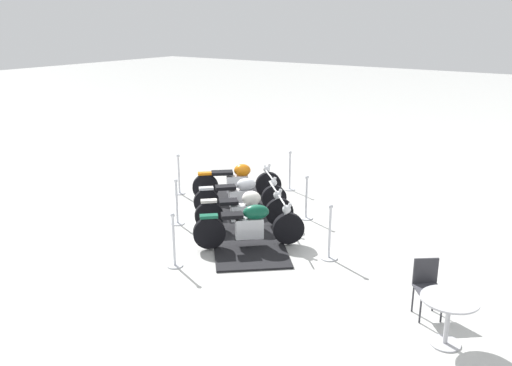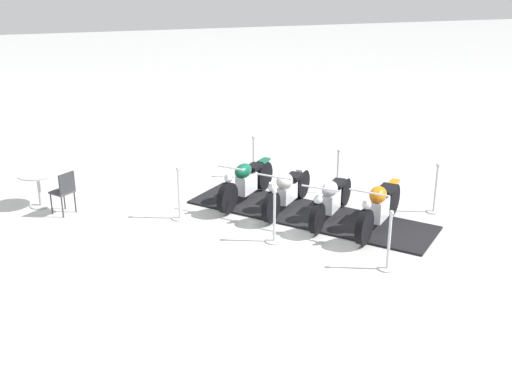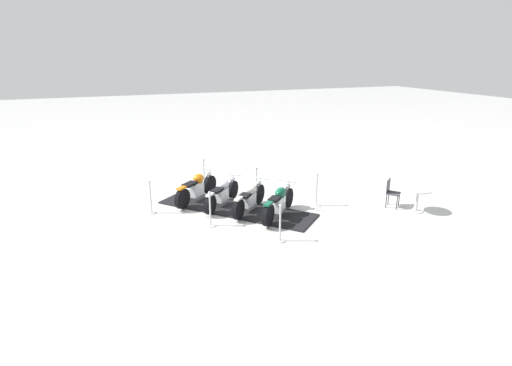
{
  "view_description": "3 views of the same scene",
  "coord_description": "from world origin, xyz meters",
  "views": [
    {
      "loc": [
        6.99,
        -9.48,
        4.56
      ],
      "look_at": [
        0.56,
        -0.25,
        1.09
      ],
      "focal_mm": 37.76,
      "sensor_mm": 36.0,
      "label": 1
    },
    {
      "loc": [
        4.77,
        10.95,
        4.97
      ],
      "look_at": [
        1.15,
        -0.06,
        0.83
      ],
      "focal_mm": 42.85,
      "sensor_mm": 36.0,
      "label": 2
    },
    {
      "loc": [
        -3.96,
        -11.75,
        4.88
      ],
      "look_at": [
        0.54,
        -0.43,
        0.97
      ],
      "focal_mm": 28.45,
      "sensor_mm": 36.0,
      "label": 3
    }
  ],
  "objects": [
    {
      "name": "motorcycle_forest",
      "position": [
        1.03,
        -1.12,
        0.5
      ],
      "size": [
        1.76,
        1.69,
        0.97
      ],
      "rotation": [
        0.0,
        0.0,
        0.76
      ],
      "color": "black",
      "rests_on": "display_platform"
    },
    {
      "name": "cafe_chair_near_table",
      "position": [
        4.84,
        -1.68,
        0.54
      ],
      "size": [
        0.56,
        0.56,
        0.93
      ],
      "rotation": [
        0.0,
        0.0,
        -0.89
      ],
      "color": "#2D2D33",
      "rests_on": "ground_plane"
    },
    {
      "name": "motorcycle_copper",
      "position": [
        -0.99,
        1.16,
        0.51
      ],
      "size": [
        1.81,
        1.65,
        0.99
      ],
      "rotation": [
        0.0,
        0.0,
        0.73
      ],
      "color": "black",
      "rests_on": "display_platform"
    },
    {
      "name": "stanchion_right_mid",
      "position": [
        1.13,
        1.0,
        0.34
      ],
      "size": [
        0.33,
        0.33,
        1.06
      ],
      "color": "silver",
      "rests_on": "ground_plane"
    },
    {
      "name": "stanchion_right_front",
      "position": [
        2.61,
        -0.67,
        0.35
      ],
      "size": [
        0.35,
        0.35,
        1.13
      ],
      "color": "silver",
      "rests_on": "ground_plane"
    },
    {
      "name": "motorcycle_cream",
      "position": [
        0.36,
        -0.35,
        0.49
      ],
      "size": [
        1.67,
        1.64,
        0.94
      ],
      "rotation": [
        0.0,
        0.0,
        0.78
      ],
      "color": "black",
      "rests_on": "display_platform"
    },
    {
      "name": "stanchion_left_front",
      "position": [
        0.35,
        -2.67,
        0.37
      ],
      "size": [
        0.31,
        0.31,
        1.08
      ],
      "color": "silver",
      "rests_on": "ground_plane"
    },
    {
      "name": "ground_plane",
      "position": [
        0.0,
        0.0,
        0.0
      ],
      "size": [
        80.0,
        80.0,
        0.0
      ],
      "primitive_type": "plane",
      "color": "silver"
    },
    {
      "name": "stanchion_left_rear",
      "position": [
        -2.61,
        0.67,
        0.38
      ],
      "size": [
        0.3,
        0.3,
        1.1
      ],
      "color": "silver",
      "rests_on": "ground_plane"
    },
    {
      "name": "motorcycle_chrome",
      "position": [
        -0.31,
        0.41,
        0.48
      ],
      "size": [
        1.67,
        1.71,
        0.91
      ],
      "rotation": [
        0.0,
        0.0,
        0.8
      ],
      "color": "black",
      "rests_on": "display_platform"
    },
    {
      "name": "stanchion_right_rear",
      "position": [
        -0.35,
        2.67,
        0.38
      ],
      "size": [
        0.3,
        0.3,
        1.1
      ],
      "color": "silver",
      "rests_on": "ground_plane"
    },
    {
      "name": "stanchion_left_mid",
      "position": [
        -1.13,
        -1.0,
        0.36
      ],
      "size": [
        0.32,
        0.32,
        1.08
      ],
      "color": "silver",
      "rests_on": "ground_plane"
    },
    {
      "name": "cafe_table",
      "position": [
        5.36,
        -2.32,
        0.57
      ],
      "size": [
        0.82,
        0.82,
        0.75
      ],
      "color": "#B7B7BC",
      "rests_on": "ground_plane"
    },
    {
      "name": "display_platform",
      "position": [
        0.0,
        0.0,
        0.02
      ],
      "size": [
        4.58,
        4.91,
        0.04
      ],
      "primitive_type": "cube",
      "rotation": [
        0.0,
        0.0,
        2.29
      ],
      "color": "black",
      "rests_on": "ground_plane"
    }
  ]
}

